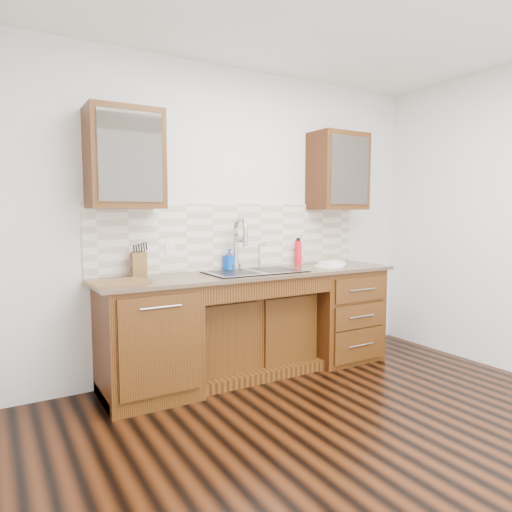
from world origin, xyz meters
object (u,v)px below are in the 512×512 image
water_bottle (298,253)px  plate (329,266)px  soap_bottle (229,259)px  knife_block (139,264)px  cutting_board (118,282)px

water_bottle → plate: 0.35m
soap_bottle → plate: 0.94m
water_bottle → knife_block: bearing=-179.4°
water_bottle → knife_block: 1.57m
knife_block → cutting_board: (-0.24, -0.27, -0.09)m
plate → cutting_board: cutting_board is taller
knife_block → cutting_board: size_ratio=0.49×
water_bottle → plate: water_bottle is taller
soap_bottle → cutting_board: (-1.06, -0.29, -0.08)m
soap_bottle → knife_block: bearing=171.8°
cutting_board → water_bottle: bearing=9.1°
knife_block → cutting_board: 0.38m
plate → cutting_board: size_ratio=0.70×
water_bottle → cutting_board: bearing=-170.9°
water_bottle → soap_bottle: bearing=180.0°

